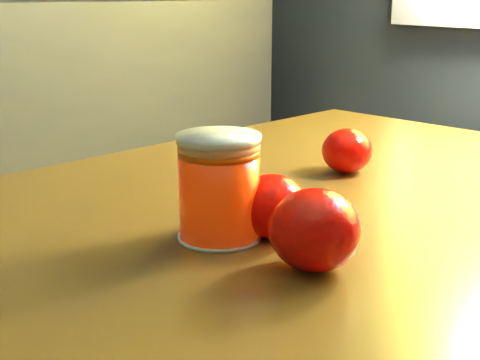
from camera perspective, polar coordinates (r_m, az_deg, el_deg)
table at (r=0.74m, az=5.69°, el=-8.77°), size 1.04×0.80×0.71m
juice_glass at (r=0.59m, az=-1.80°, el=-0.67°), size 0.07×0.07×0.09m
orange_front at (r=0.60m, az=2.74°, el=-2.23°), size 0.07×0.07×0.06m
orange_back at (r=0.82m, az=9.13°, el=2.47°), size 0.08×0.08×0.05m
orange_extra at (r=0.53m, az=6.42°, el=-4.24°), size 0.08×0.08×0.07m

